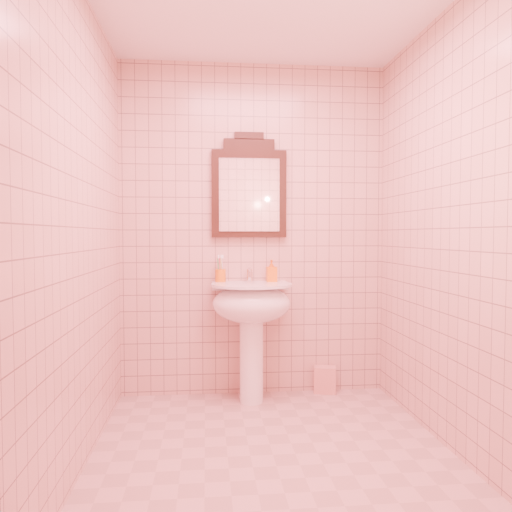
{
  "coord_description": "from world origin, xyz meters",
  "views": [
    {
      "loc": [
        -0.36,
        -2.68,
        1.21
      ],
      "look_at": [
        -0.04,
        0.55,
        1.08
      ],
      "focal_mm": 35.0,
      "sensor_mm": 36.0,
      "label": 1
    }
  ],
  "objects": [
    {
      "name": "back_wall",
      "position": [
        0.0,
        1.1,
        1.25
      ],
      "size": [
        2.0,
        0.02,
        2.5
      ],
      "primitive_type": "cube",
      "color": "#D4A294",
      "rests_on": "floor"
    },
    {
      "name": "floor",
      "position": [
        0.0,
        0.0,
        0.0
      ],
      "size": [
        2.2,
        2.2,
        0.0
      ],
      "primitive_type": "plane",
      "color": "tan",
      "rests_on": "ground"
    },
    {
      "name": "faucet",
      "position": [
        -0.04,
        1.01,
        0.92
      ],
      "size": [
        0.04,
        0.16,
        0.11
      ],
      "color": "white",
      "rests_on": "pedestal_sink"
    },
    {
      "name": "mirror",
      "position": [
        -0.04,
        1.07,
        1.56
      ],
      "size": [
        0.56,
        0.06,
        0.78
      ],
      "color": "black",
      "rests_on": "back_wall"
    },
    {
      "name": "pedestal_sink",
      "position": [
        -0.04,
        0.87,
        0.66
      ],
      "size": [
        0.58,
        0.58,
        0.86
      ],
      "color": "white",
      "rests_on": "floor"
    },
    {
      "name": "towel",
      "position": [
        0.54,
        1.04,
        0.1
      ],
      "size": [
        0.19,
        0.14,
        0.2
      ],
      "primitive_type": "cube",
      "rotation": [
        0.0,
        0.0,
        -0.23
      ],
      "color": "tan",
      "rests_on": "floor"
    },
    {
      "name": "soap_dispenser",
      "position": [
        0.12,
        1.0,
        0.95
      ],
      "size": [
        0.08,
        0.08,
        0.17
      ],
      "primitive_type": "imported",
      "rotation": [
        0.0,
        0.0,
        0.05
      ],
      "color": "orange",
      "rests_on": "pedestal_sink"
    },
    {
      "name": "toothbrush_cup",
      "position": [
        -0.26,
        1.03,
        0.91
      ],
      "size": [
        0.08,
        0.08,
        0.18
      ],
      "rotation": [
        0.0,
        0.0,
        0.07
      ],
      "color": "orange",
      "rests_on": "pedestal_sink"
    }
  ]
}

